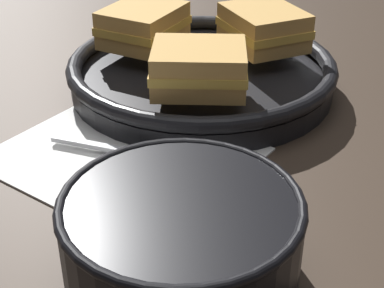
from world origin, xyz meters
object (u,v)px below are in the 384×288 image
object	(u,v)px
spoon	(154,156)
sandwich_near_left	(199,68)
soup_bowl	(181,232)
sandwich_near_right	(264,27)
sandwich_far_left	(143,25)
skillet	(202,73)

from	to	relation	value
spoon	sandwich_near_left	size ratio (longest dim) A/B	1.16
soup_bowl	sandwich_near_left	distance (m)	0.24
sandwich_near_right	sandwich_far_left	distance (m)	0.15
soup_bowl	spoon	distance (m)	0.16
spoon	sandwich_far_left	size ratio (longest dim) A/B	1.23
sandwich_near_left	spoon	bearing A→B (deg)	-71.01
spoon	sandwich_near_right	distance (m)	0.25
soup_bowl	sandwich_near_left	size ratio (longest dim) A/B	1.37
soup_bowl	skillet	size ratio (longest dim) A/B	0.55
sandwich_near_right	sandwich_far_left	size ratio (longest dim) A/B	1.00
sandwich_near_right	sandwich_far_left	xyz separation A→B (m)	(-0.11, -0.10, 0.00)
soup_bowl	sandwich_near_right	distance (m)	0.37
sandwich_near_right	sandwich_far_left	world-z (taller)	same
soup_bowl	sandwich_near_right	world-z (taller)	sandwich_near_right
sandwich_near_right	sandwich_near_left	bearing A→B (deg)	-76.18
sandwich_near_left	sandwich_near_right	bearing A→B (deg)	103.82
skillet	sandwich_near_right	size ratio (longest dim) A/B	2.66
spoon	soup_bowl	bearing A→B (deg)	-60.00
soup_bowl	sandwich_far_left	bearing A→B (deg)	144.91
skillet	sandwich_near_left	size ratio (longest dim) A/B	2.49
spoon	skillet	xyz separation A→B (m)	(-0.09, 0.15, 0.01)
sandwich_near_left	sandwich_far_left	xyz separation A→B (m)	(-0.14, 0.04, 0.00)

